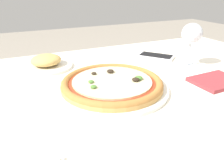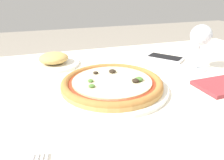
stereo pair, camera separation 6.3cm
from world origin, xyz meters
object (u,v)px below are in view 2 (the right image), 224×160
at_px(pizza_plate, 112,84).
at_px(cell_phone, 165,58).
at_px(dining_table, 160,108).
at_px(side_plate, 54,61).
at_px(wine_glass_far_left, 201,38).

height_order(pizza_plate, cell_phone, pizza_plate).
xyz_separation_m(dining_table, side_plate, (-0.30, 0.28, 0.11)).
xyz_separation_m(dining_table, pizza_plate, (-0.16, 0.01, 0.10)).
xyz_separation_m(cell_phone, side_plate, (-0.44, 0.06, 0.01)).
distance_m(pizza_plate, wine_glass_far_left, 0.36).
relative_size(dining_table, cell_phone, 8.01).
bearing_deg(cell_phone, side_plate, 171.61).
bearing_deg(dining_table, wine_glass_far_left, 22.41).
bearing_deg(pizza_plate, dining_table, -3.53).
height_order(dining_table, side_plate, side_plate).
height_order(dining_table, pizza_plate, pizza_plate).
bearing_deg(side_plate, wine_glass_far_left, -22.75).
xyz_separation_m(wine_glass_far_left, side_plate, (-0.49, 0.20, -0.10)).
bearing_deg(wine_glass_far_left, side_plate, 157.25).
bearing_deg(cell_phone, wine_glass_far_left, -71.86).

